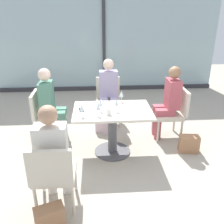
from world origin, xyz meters
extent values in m
plane|color=#A89E8E|center=(0.00, 0.00, 0.00)|extent=(12.00, 12.00, 0.00)
cube|color=#9CB7BC|center=(0.00, 3.20, 1.35)|extent=(5.87, 0.03, 2.70)
cube|color=#2D2D33|center=(0.00, 3.17, 1.35)|extent=(0.08, 0.06, 2.70)
cube|color=#2D2D33|center=(0.00, 3.17, 0.05)|extent=(5.87, 0.10, 0.10)
cube|color=silver|center=(0.00, 0.00, 0.71)|extent=(1.16, 0.77, 0.04)
cylinder|color=#4C4C51|center=(0.00, 0.00, 0.35)|extent=(0.14, 0.14, 0.69)
cylinder|color=#4C4C51|center=(0.00, 0.00, 0.01)|extent=(0.56, 0.56, 0.02)
cube|color=beige|center=(0.98, 0.45, 0.42)|extent=(0.46, 0.46, 0.06)
cube|color=beige|center=(1.23, 0.45, 0.66)|extent=(0.05, 0.46, 0.42)
cylinder|color=beige|center=(0.78, 0.65, 0.20)|extent=(0.04, 0.04, 0.39)
cylinder|color=beige|center=(0.78, 0.25, 0.20)|extent=(0.04, 0.04, 0.39)
cylinder|color=beige|center=(1.18, 0.65, 0.20)|extent=(0.04, 0.04, 0.39)
cylinder|color=beige|center=(1.18, 0.25, 0.20)|extent=(0.04, 0.04, 0.39)
cube|color=beige|center=(0.00, 1.06, 0.42)|extent=(0.46, 0.46, 0.06)
cube|color=beige|center=(0.00, 1.31, 0.66)|extent=(0.46, 0.05, 0.42)
cylinder|color=beige|center=(-0.20, 0.86, 0.20)|extent=(0.04, 0.04, 0.39)
cylinder|color=beige|center=(0.20, 0.86, 0.20)|extent=(0.04, 0.04, 0.39)
cylinder|color=beige|center=(-0.20, 1.26, 0.20)|extent=(0.04, 0.04, 0.39)
cylinder|color=beige|center=(0.20, 1.26, 0.20)|extent=(0.04, 0.04, 0.39)
cube|color=beige|center=(-0.72, -1.06, 0.42)|extent=(0.46, 0.46, 0.06)
cube|color=beige|center=(-0.72, -1.31, 0.66)|extent=(0.46, 0.05, 0.42)
cylinder|color=beige|center=(-0.52, -0.86, 0.20)|extent=(0.04, 0.04, 0.39)
cylinder|color=beige|center=(-0.92, -0.86, 0.20)|extent=(0.04, 0.04, 0.39)
cylinder|color=beige|center=(-0.52, -1.26, 0.20)|extent=(0.04, 0.04, 0.39)
cylinder|color=beige|center=(-0.92, -1.26, 0.20)|extent=(0.04, 0.04, 0.39)
cube|color=beige|center=(-0.98, 0.45, 0.42)|extent=(0.46, 0.46, 0.06)
cube|color=beige|center=(-1.23, 0.45, 0.66)|extent=(0.05, 0.46, 0.42)
cylinder|color=beige|center=(-0.78, 0.25, 0.20)|extent=(0.04, 0.04, 0.39)
cylinder|color=beige|center=(-0.78, 0.65, 0.20)|extent=(0.04, 0.04, 0.39)
cylinder|color=beige|center=(-1.18, 0.25, 0.20)|extent=(0.04, 0.04, 0.39)
cylinder|color=beige|center=(-1.18, 0.65, 0.20)|extent=(0.04, 0.04, 0.39)
cylinder|color=#B24C56|center=(0.81, 0.54, 0.23)|extent=(0.11, 0.11, 0.45)
cube|color=#B24C56|center=(0.90, 0.54, 0.51)|extent=(0.32, 0.13, 0.11)
cylinder|color=#B24C56|center=(0.81, 0.36, 0.23)|extent=(0.11, 0.11, 0.45)
cube|color=#B24C56|center=(0.90, 0.36, 0.51)|extent=(0.32, 0.13, 0.11)
cube|color=#B24C56|center=(1.03, 0.45, 0.80)|extent=(0.20, 0.34, 0.48)
sphere|color=#936B4C|center=(1.03, 0.45, 1.16)|extent=(0.20, 0.20, 0.20)
cylinder|color=#9E93B7|center=(-0.09, 0.88, 0.23)|extent=(0.11, 0.11, 0.45)
cube|color=#9E93B7|center=(-0.09, 0.98, 0.51)|extent=(0.13, 0.32, 0.11)
cylinder|color=#9E93B7|center=(0.09, 0.88, 0.23)|extent=(0.11, 0.11, 0.45)
cube|color=#9E93B7|center=(0.09, 0.98, 0.51)|extent=(0.13, 0.32, 0.11)
cube|color=#9E93B7|center=(0.00, 1.11, 0.80)|extent=(0.34, 0.20, 0.48)
sphere|color=beige|center=(0.00, 1.11, 1.16)|extent=(0.20, 0.20, 0.20)
cylinder|color=silver|center=(-0.63, -0.88, 0.23)|extent=(0.11, 0.11, 0.45)
cube|color=silver|center=(-0.63, -0.98, 0.51)|extent=(0.13, 0.32, 0.11)
cylinder|color=silver|center=(-0.81, -0.88, 0.23)|extent=(0.11, 0.11, 0.45)
cube|color=silver|center=(-0.81, -0.98, 0.51)|extent=(0.13, 0.32, 0.11)
cube|color=silver|center=(-0.72, -1.11, 0.80)|extent=(0.34, 0.20, 0.48)
sphere|color=tan|center=(-0.72, -1.11, 1.16)|extent=(0.20, 0.20, 0.20)
cylinder|color=#4C7F6B|center=(-0.81, 0.36, 0.23)|extent=(0.11, 0.11, 0.45)
cube|color=#4C7F6B|center=(-0.90, 0.36, 0.51)|extent=(0.32, 0.13, 0.11)
cylinder|color=#4C7F6B|center=(-0.81, 0.54, 0.23)|extent=(0.11, 0.11, 0.45)
cube|color=#4C7F6B|center=(-0.90, 0.54, 0.51)|extent=(0.32, 0.13, 0.11)
cube|color=#4C7F6B|center=(-1.03, 0.45, 0.80)|extent=(0.20, 0.34, 0.48)
sphere|color=beige|center=(-1.03, 0.45, 1.16)|extent=(0.20, 0.20, 0.20)
cylinder|color=silver|center=(-0.44, -0.22, 0.73)|extent=(0.06, 0.06, 0.00)
cylinder|color=silver|center=(-0.44, -0.22, 0.78)|extent=(0.01, 0.01, 0.08)
cone|color=silver|center=(-0.44, -0.22, 0.87)|extent=(0.07, 0.07, 0.09)
cylinder|color=silver|center=(0.06, -0.06, 0.73)|extent=(0.06, 0.06, 0.00)
cylinder|color=silver|center=(0.06, -0.06, 0.78)|extent=(0.01, 0.01, 0.08)
cone|color=silver|center=(0.06, -0.06, 0.87)|extent=(0.07, 0.07, 0.09)
cylinder|color=silver|center=(-0.21, -0.20, 0.73)|extent=(0.06, 0.06, 0.00)
cylinder|color=silver|center=(-0.21, -0.20, 0.78)|extent=(0.01, 0.01, 0.08)
cone|color=silver|center=(-0.21, -0.20, 0.87)|extent=(0.07, 0.07, 0.09)
cylinder|color=silver|center=(0.16, 0.32, 0.73)|extent=(0.06, 0.06, 0.00)
cylinder|color=silver|center=(0.16, 0.32, 0.78)|extent=(0.01, 0.01, 0.08)
cone|color=silver|center=(0.16, 0.32, 0.87)|extent=(0.07, 0.07, 0.09)
cylinder|color=silver|center=(-0.18, -0.05, 0.73)|extent=(0.06, 0.06, 0.00)
cylinder|color=silver|center=(-0.18, -0.05, 0.78)|extent=(0.01, 0.01, 0.08)
cone|color=silver|center=(-0.18, -0.05, 0.87)|extent=(0.07, 0.07, 0.09)
cylinder|color=white|center=(-0.07, -0.18, 0.78)|extent=(0.08, 0.08, 0.09)
cube|color=black|center=(-0.46, 0.01, 0.73)|extent=(0.09, 0.15, 0.01)
cube|color=#A3704C|center=(1.21, -0.07, 0.14)|extent=(0.32, 0.19, 0.28)
cube|color=beige|center=(-0.10, 0.68, 0.14)|extent=(0.34, 0.27, 0.28)
cube|color=#A3704C|center=(-0.75, -1.45, 0.14)|extent=(0.34, 0.26, 0.28)
camera|label=1|loc=(-0.24, -3.43, 2.18)|focal=40.39mm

